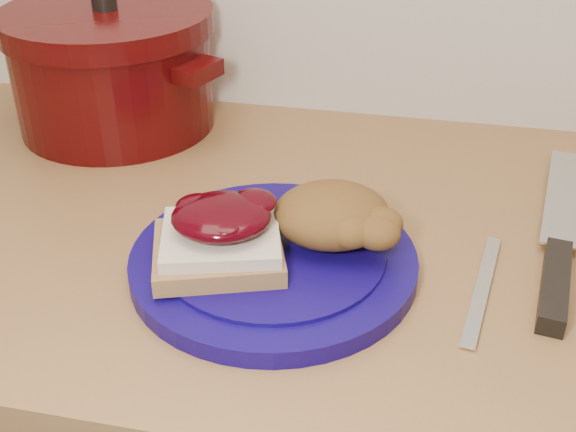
% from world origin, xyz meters
% --- Properties ---
extents(plate, '(0.33, 0.33, 0.02)m').
position_xyz_m(plate, '(-0.01, 1.41, 0.91)').
color(plate, '#0F0551').
rests_on(plate, wood_countertop).
extents(sandwich, '(0.14, 0.13, 0.06)m').
position_xyz_m(sandwich, '(-0.06, 1.39, 0.95)').
color(sandwich, olive).
rests_on(sandwich, plate).
extents(stuffing_mound, '(0.13, 0.12, 0.06)m').
position_xyz_m(stuffing_mound, '(0.04, 1.44, 0.95)').
color(stuffing_mound, brown).
rests_on(stuffing_mound, plate).
extents(chef_knife, '(0.08, 0.35, 0.02)m').
position_xyz_m(chef_knife, '(0.26, 1.48, 0.91)').
color(chef_knife, black).
rests_on(chef_knife, wood_countertop).
extents(butter_knife, '(0.04, 0.17, 0.00)m').
position_xyz_m(butter_knife, '(0.19, 1.42, 0.90)').
color(butter_knife, silver).
rests_on(butter_knife, wood_countertop).
extents(dutch_oven, '(0.35, 0.35, 0.17)m').
position_xyz_m(dutch_oven, '(-0.29, 1.70, 0.98)').
color(dutch_oven, '#390506').
rests_on(dutch_oven, wood_countertop).
extents(pepper_grinder, '(0.08, 0.08, 0.14)m').
position_xyz_m(pepper_grinder, '(-0.38, 1.67, 0.97)').
color(pepper_grinder, black).
rests_on(pepper_grinder, wood_countertop).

